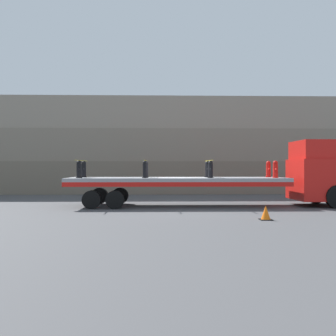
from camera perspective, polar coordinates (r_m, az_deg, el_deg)
name	(u,v)px	position (r m, az deg, el deg)	size (l,w,h in m)	color
ground_plane	(177,206)	(17.70, 1.42, -5.81)	(120.00, 120.00, 0.00)	#474749
rock_cliff	(171,146)	(26.61, 0.44, 3.38)	(60.00, 3.30, 6.67)	#706656
truck_cab	(318,173)	(19.16, 21.93, -0.78)	(2.22, 2.58, 3.08)	red
flatbed_trailer	(167,182)	(17.60, -0.19, -2.19)	(10.18, 2.59, 1.34)	gray
fire_hydrant_black_near_0	(79,170)	(17.41, -13.41, -0.22)	(0.28, 0.51, 0.79)	black
fire_hydrant_black_far_0	(84,169)	(18.48, -12.71, -0.20)	(0.28, 0.51, 0.79)	black
fire_hydrant_black_near_1	(145,169)	(17.04, -3.52, -0.23)	(0.28, 0.51, 0.79)	black
fire_hydrant_black_far_1	(146,169)	(18.14, -3.40, -0.20)	(0.28, 0.51, 0.79)	black
fire_hydrant_black_near_2	(210,169)	(17.20, 6.49, -0.23)	(0.28, 0.51, 0.79)	black
fire_hydrant_black_far_2	(207,169)	(18.29, 6.02, -0.20)	(0.28, 0.51, 0.79)	black
fire_hydrant_red_near_3	(275,169)	(17.86, 16.05, -0.22)	(0.28, 0.51, 0.79)	red
fire_hydrant_red_far_3	(268,169)	(18.91, 15.05, -0.19)	(0.28, 0.51, 0.79)	red
cargo_strap_rear	(81,161)	(17.95, -13.05, 1.11)	(0.05, 2.69, 0.01)	yellow
cargo_strap_middle	(145,161)	(17.59, -3.46, 1.14)	(0.05, 2.69, 0.01)	yellow
cargo_strap_front	(209,161)	(17.74, 6.25, 1.13)	(0.05, 2.69, 0.01)	yellow
traffic_cone	(266,213)	(13.52, 14.67, -6.63)	(0.42, 0.42, 0.50)	black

